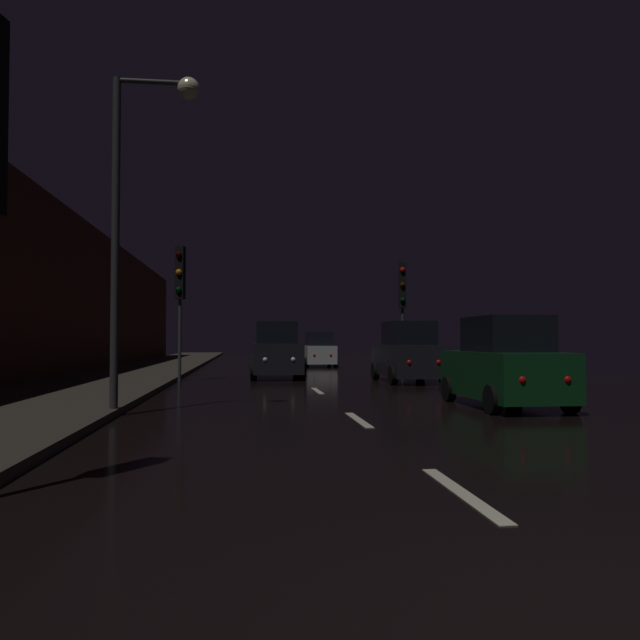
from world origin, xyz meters
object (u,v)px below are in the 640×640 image
(traffic_light_far_left, at_px, (180,283))
(car_distant_taillights, at_px, (319,351))
(car_approaching_headlights, at_px, (276,352))
(traffic_light_far_right, at_px, (402,294))
(car_parked_right_far, at_px, (408,354))
(streetlamp_overhead, at_px, (141,187))
(car_parked_right_near, at_px, (504,366))

(traffic_light_far_left, bearing_deg, car_distant_taillights, 162.23)
(car_approaching_headlights, bearing_deg, traffic_light_far_left, -63.29)
(traffic_light_far_right, distance_m, car_parked_right_far, 4.66)
(streetlamp_overhead, height_order, car_distant_taillights, streetlamp_overhead)
(car_parked_right_near, bearing_deg, streetlamp_overhead, 95.51)
(car_parked_right_far, bearing_deg, car_parked_right_near, -180.00)
(car_parked_right_far, bearing_deg, traffic_light_far_right, -11.62)
(streetlamp_overhead, relative_size, car_parked_right_near, 1.70)
(car_approaching_headlights, bearing_deg, car_parked_right_far, 57.19)
(traffic_light_far_right, xyz_separation_m, car_parked_right_far, (-0.80, -3.87, -2.46))
(car_distant_taillights, bearing_deg, traffic_light_far_left, 151.59)
(traffic_light_far_right, relative_size, car_parked_right_far, 1.11)
(traffic_light_far_left, bearing_deg, car_parked_right_far, 92.64)
(traffic_light_far_left, height_order, traffic_light_far_right, traffic_light_far_left)
(car_distant_taillights, height_order, car_parked_right_near, car_parked_right_near)
(car_parked_right_near, bearing_deg, traffic_light_far_left, 40.32)
(car_parked_right_near, bearing_deg, traffic_light_far_right, -3.70)
(traffic_light_far_right, xyz_separation_m, car_distant_taillights, (-2.50, 9.13, -2.56))
(traffic_light_far_right, bearing_deg, car_distant_taillights, -153.21)
(traffic_light_far_left, relative_size, car_parked_right_far, 1.14)
(traffic_light_far_right, relative_size, car_approaching_headlights, 1.08)
(car_distant_taillights, relative_size, car_parked_right_far, 0.90)
(streetlamp_overhead, bearing_deg, car_approaching_headlights, 74.83)
(streetlamp_overhead, distance_m, car_parked_right_far, 12.58)
(car_parked_right_far, height_order, car_parked_right_near, car_parked_right_far)
(traffic_light_far_right, height_order, car_parked_right_near, traffic_light_far_right)
(streetlamp_overhead, distance_m, car_approaching_headlights, 13.03)
(traffic_light_far_left, relative_size, streetlamp_overhead, 0.72)
(car_approaching_headlights, xyz_separation_m, car_parked_right_near, (4.55, -11.35, -0.09))
(traffic_light_far_right, distance_m, car_distant_taillights, 9.80)
(streetlamp_overhead, height_order, car_approaching_headlights, streetlamp_overhead)
(streetlamp_overhead, relative_size, car_distant_taillights, 1.78)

